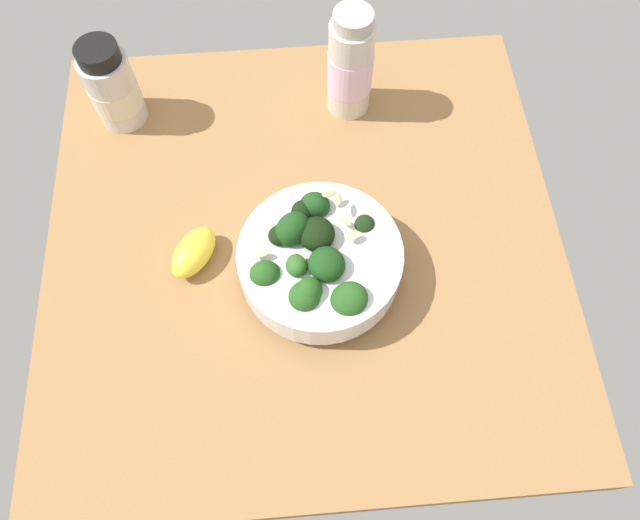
{
  "coord_description": "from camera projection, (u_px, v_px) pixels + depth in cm",
  "views": [
    {
      "loc": [
        -0.87,
        -36.44,
        67.66
      ],
      "look_at": [
        1.63,
        -5.47,
        4.0
      ],
      "focal_mm": 33.49,
      "sensor_mm": 36.0,
      "label": 1
    }
  ],
  "objects": [
    {
      "name": "lemon_wedge",
      "position": [
        193.0,
        252.0,
        0.74
      ],
      "size": [
        7.63,
        8.63,
        3.91
      ],
      "primitive_type": "ellipsoid",
      "rotation": [
        0.0,
        0.0,
        4.14
      ],
      "color": "yellow",
      "rests_on": "ground_plane"
    },
    {
      "name": "bottle_short",
      "position": [
        350.0,
        66.0,
        0.8
      ],
      "size": [
        6.14,
        6.14,
        16.17
      ],
      "color": "beige",
      "rests_on": "ground_plane"
    },
    {
      "name": "ground_plane",
      "position": [
        304.0,
        243.0,
        0.78
      ],
      "size": [
        65.93,
        65.93,
        3.68
      ],
      "primitive_type": "cube",
      "color": "#996D42"
    },
    {
      "name": "bowl_of_broccoli",
      "position": [
        318.0,
        260.0,
        0.71
      ],
      "size": [
        19.52,
        19.52,
        10.0
      ],
      "color": "white",
      "rests_on": "ground_plane"
    },
    {
      "name": "bottle_tall",
      "position": [
        113.0,
        87.0,
        0.8
      ],
      "size": [
        6.73,
        6.73,
        12.9
      ],
      "color": "beige",
      "rests_on": "ground_plane"
    }
  ]
}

